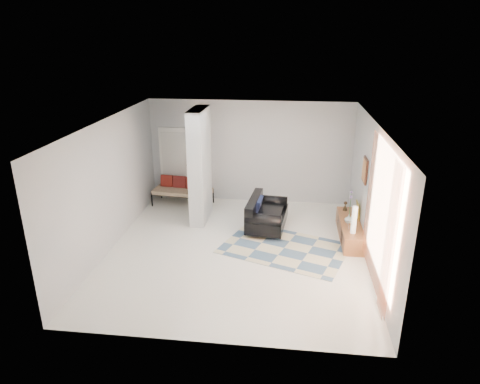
# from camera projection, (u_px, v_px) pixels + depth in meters

# --- Properties ---
(floor) EXTENTS (6.00, 6.00, 0.00)m
(floor) POSITION_uv_depth(u_px,v_px,m) (236.00, 250.00, 9.35)
(floor) COLOR white
(floor) RESTS_ON ground
(ceiling) EXTENTS (6.00, 6.00, 0.00)m
(ceiling) POSITION_uv_depth(u_px,v_px,m) (236.00, 123.00, 8.37)
(ceiling) COLOR white
(ceiling) RESTS_ON wall_back
(wall_back) EXTENTS (6.00, 0.00, 6.00)m
(wall_back) POSITION_uv_depth(u_px,v_px,m) (250.00, 152.00, 11.65)
(wall_back) COLOR #B8BBBD
(wall_back) RESTS_ON ground
(wall_front) EXTENTS (6.00, 0.00, 6.00)m
(wall_front) POSITION_uv_depth(u_px,v_px,m) (210.00, 263.00, 6.07)
(wall_front) COLOR #B8BBBD
(wall_front) RESTS_ON ground
(wall_left) EXTENTS (0.00, 6.00, 6.00)m
(wall_left) POSITION_uv_depth(u_px,v_px,m) (109.00, 185.00, 9.16)
(wall_left) COLOR #B8BBBD
(wall_left) RESTS_ON ground
(wall_right) EXTENTS (0.00, 6.00, 6.00)m
(wall_right) POSITION_uv_depth(u_px,v_px,m) (372.00, 196.00, 8.56)
(wall_right) COLOR #B8BBBD
(wall_right) RESTS_ON ground
(partition_column) EXTENTS (0.35, 1.20, 2.80)m
(partition_column) POSITION_uv_depth(u_px,v_px,m) (200.00, 166.00, 10.47)
(partition_column) COLOR silver
(partition_column) RESTS_ON floor
(hallway_door) EXTENTS (0.85, 0.06, 2.04)m
(hallway_door) POSITION_uv_depth(u_px,v_px,m) (175.00, 163.00, 11.98)
(hallway_door) COLOR white
(hallway_door) RESTS_ON floor
(curtain) EXTENTS (0.00, 2.55, 2.55)m
(curtain) POSITION_uv_depth(u_px,v_px,m) (379.00, 216.00, 7.48)
(curtain) COLOR orange
(curtain) RESTS_ON wall_right
(wall_art) EXTENTS (0.04, 0.45, 0.55)m
(wall_art) POSITION_uv_depth(u_px,v_px,m) (365.00, 170.00, 9.31)
(wall_art) COLOR black
(wall_art) RESTS_ON wall_right
(media_console) EXTENTS (0.45, 1.83, 0.80)m
(media_console) POSITION_uv_depth(u_px,v_px,m) (350.00, 230.00, 9.84)
(media_console) COLOR brown
(media_console) RESTS_ON floor
(loveseat) EXTENTS (0.99, 1.54, 0.76)m
(loveseat) POSITION_uv_depth(u_px,v_px,m) (265.00, 214.00, 10.29)
(loveseat) COLOR silver
(loveseat) RESTS_ON floor
(daybed) EXTENTS (1.66, 0.86, 0.77)m
(daybed) POSITION_uv_depth(u_px,v_px,m) (182.00, 190.00, 11.71)
(daybed) COLOR black
(daybed) RESTS_ON floor
(area_rug) EXTENTS (3.05, 2.53, 0.01)m
(area_rug) POSITION_uv_depth(u_px,v_px,m) (284.00, 248.00, 9.42)
(area_rug) COLOR beige
(area_rug) RESTS_ON floor
(cylinder_lamp) EXTENTS (0.11, 0.11, 0.61)m
(cylinder_lamp) POSITION_uv_depth(u_px,v_px,m) (354.00, 220.00, 9.14)
(cylinder_lamp) COLOR white
(cylinder_lamp) RESTS_ON media_console
(bronze_figurine) EXTENTS (0.12, 0.12, 0.23)m
(bronze_figurine) POSITION_uv_depth(u_px,v_px,m) (345.00, 206.00, 10.37)
(bronze_figurine) COLOR #2E2114
(bronze_figurine) RESTS_ON media_console
(vase) EXTENTS (0.21, 0.21, 0.20)m
(vase) POSITION_uv_depth(u_px,v_px,m) (349.00, 219.00, 9.69)
(vase) COLOR silver
(vase) RESTS_ON media_console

